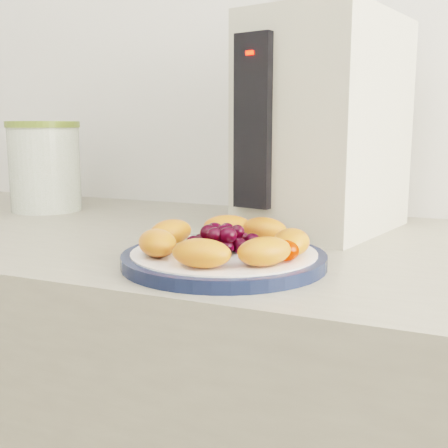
% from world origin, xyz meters
% --- Properties ---
extents(wall_back, '(3.50, 0.02, 2.60)m').
position_xyz_m(wall_back, '(0.00, 1.51, 1.30)').
color(wall_back, silver).
rests_on(wall_back, floor).
extents(plate_rim, '(0.24, 0.24, 0.01)m').
position_xyz_m(plate_rim, '(0.12, 1.04, 0.91)').
color(plate_rim, '#121C39').
rests_on(plate_rim, counter).
extents(plate_face, '(0.22, 0.22, 0.02)m').
position_xyz_m(plate_face, '(0.12, 1.04, 0.91)').
color(plate_face, white).
rests_on(plate_face, counter).
extents(canister, '(0.14, 0.14, 0.16)m').
position_xyz_m(canister, '(-0.37, 1.30, 0.98)').
color(canister, '#3B5C1E').
rests_on(canister, counter).
extents(canister_lid, '(0.15, 0.15, 0.01)m').
position_xyz_m(canister_lid, '(-0.37, 1.30, 1.07)').
color(canister_lid, olive).
rests_on(canister_lid, canister).
extents(appliance_body, '(0.24, 0.30, 0.33)m').
position_xyz_m(appliance_body, '(0.17, 1.32, 1.06)').
color(appliance_body, beige).
rests_on(appliance_body, counter).
extents(appliance_panel, '(0.06, 0.03, 0.24)m').
position_xyz_m(appliance_panel, '(0.09, 1.20, 1.07)').
color(appliance_panel, black).
rests_on(appliance_panel, appliance_body).
extents(appliance_led, '(0.01, 0.01, 0.01)m').
position_xyz_m(appliance_led, '(0.09, 1.19, 1.16)').
color(appliance_led, '#FF0C05').
rests_on(appliance_led, appliance_panel).
extents(fruit_plate, '(0.21, 0.21, 0.03)m').
position_xyz_m(fruit_plate, '(0.12, 1.04, 0.93)').
color(fruit_plate, '#D4561E').
rests_on(fruit_plate, plate_face).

